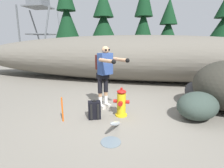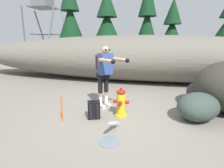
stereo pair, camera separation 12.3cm
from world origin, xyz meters
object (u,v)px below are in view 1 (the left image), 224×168
boulder_outlier (196,91)px  survey_stake (62,110)px  spare_backpack (94,110)px  boulder_small (197,106)px  utility_worker (105,70)px  fire_hydrant (121,103)px

boulder_outlier → survey_stake: boulder_outlier is taller
spare_backpack → boulder_small: size_ratio=0.41×
utility_worker → spare_backpack: size_ratio=3.70×
spare_backpack → boulder_outlier: 3.38m
survey_stake → boulder_outlier: bearing=33.3°
spare_backpack → boulder_outlier: size_ratio=0.62×
boulder_small → boulder_outlier: 1.44m
fire_hydrant → spare_backpack: (-0.62, -0.29, -0.12)m
utility_worker → boulder_outlier: (2.68, 1.21, -0.79)m
fire_hydrant → boulder_small: (1.85, 0.25, -0.01)m
utility_worker → boulder_outlier: size_ratio=2.30×
spare_backpack → boulder_small: (2.47, 0.53, 0.12)m
fire_hydrant → utility_worker: 1.04m
fire_hydrant → boulder_outlier: size_ratio=0.98×
fire_hydrant → boulder_small: 1.86m
boulder_outlier → boulder_small: bearing=-101.6°
boulder_small → boulder_outlier: bearing=78.4°
boulder_outlier → survey_stake: size_ratio=1.26×
boulder_outlier → survey_stake: (-3.44, -2.27, -0.01)m
utility_worker → boulder_small: bearing=34.5°
spare_backpack → boulder_outlier: (2.76, 1.94, 0.10)m
utility_worker → boulder_small: utility_worker is taller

